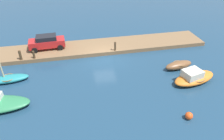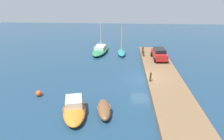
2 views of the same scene
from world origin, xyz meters
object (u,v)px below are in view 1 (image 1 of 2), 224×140
Objects in this scene: marker_buoy at (189,116)px; mooring_post_west at (115,46)px; motorboat_orange at (194,77)px; mooring_post_mid_west at (34,55)px; rowboat_teal at (8,78)px; mooring_post_mid_east at (20,55)px; dinghy_brown at (179,65)px; parked_car at (47,42)px.

mooring_post_west is at bearing -74.42° from marker_buoy.
mooring_post_west is (5.92, -6.92, 0.46)m from motorboat_orange.
marker_buoy is at bearing 137.08° from mooring_post_mid_west.
rowboat_teal reaches higher than mooring_post_mid_east.
mooring_post_west reaches higher than motorboat_orange.
dinghy_brown is at bearing 162.88° from mooring_post_mid_west.
marker_buoy is (2.82, 4.22, -0.22)m from motorboat_orange.
dinghy_brown is at bearing -97.20° from motorboat_orange.
motorboat_orange is 16.24m from parked_car.
mooring_post_mid_west is (8.88, 0.00, -0.10)m from mooring_post_west.
mooring_post_west is at bearing 180.00° from mooring_post_mid_west.
mooring_post_mid_west is at bearing -42.92° from marker_buoy.
mooring_post_mid_east reaches higher than marker_buoy.
dinghy_brown is 0.72× the size of rowboat_teal.
dinghy_brown is 7.14m from marker_buoy.
rowboat_teal is 11.46m from mooring_post_west.
mooring_post_west is 10.23m from mooring_post_mid_east.
parked_car is (-1.32, -2.11, 0.41)m from mooring_post_mid_west.
parked_car reaches higher than mooring_post_mid_west.
rowboat_teal is at bearing -13.56° from dinghy_brown.
mooring_post_mid_west is at bearing -26.63° from dinghy_brown.
parked_car reaches higher than mooring_post_mid_east.
mooring_post_mid_east is 0.26× the size of parked_car.
rowboat_teal is at bearing 57.71° from mooring_post_mid_west.
mooring_post_west is 0.26× the size of parked_car.
rowboat_teal is 5.21× the size of mooring_post_mid_west.
parked_car is (-2.67, -2.11, 0.32)m from mooring_post_mid_east.
mooring_post_mid_west is 1.47× the size of marker_buoy.
motorboat_orange is (-0.27, 2.45, 0.11)m from dinghy_brown.
marker_buoy is at bearing 105.58° from mooring_post_west.
rowboat_teal is 16.11m from marker_buoy.
dinghy_brown is at bearing 141.64° from mooring_post_west.
mooring_post_mid_west is 1.35m from mooring_post_mid_east.
parked_car reaches higher than marker_buoy.
mooring_post_mid_east is at bearing -36.67° from motorboat_orange.
mooring_post_mid_east reaches higher than mooring_post_mid_west.
motorboat_orange is 9.12m from mooring_post_west.
motorboat_orange is 17.27m from rowboat_teal.
mooring_post_west reaches higher than dinghy_brown.
mooring_post_west reaches higher than mooring_post_mid_west.
dinghy_brown is at bearing 150.66° from parked_car.
motorboat_orange is at bearing 143.32° from parked_car.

